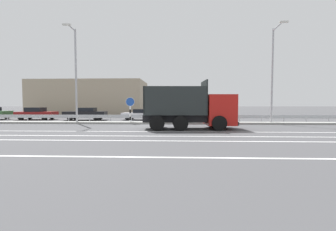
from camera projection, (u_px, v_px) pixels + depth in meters
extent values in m
plane|color=#424244|center=(148.00, 127.00, 18.14)|extent=(320.00, 320.00, 0.00)
cube|color=silver|center=(189.00, 132.00, 14.79)|extent=(67.66, 0.16, 0.01)
cube|color=silver|center=(191.00, 136.00, 12.71)|extent=(67.66, 0.16, 0.01)
cube|color=silver|center=(194.00, 141.00, 11.08)|extent=(67.66, 0.16, 0.01)
cube|color=silver|center=(201.00, 158.00, 7.64)|extent=(67.66, 0.16, 0.01)
cube|color=gray|center=(151.00, 123.00, 20.82)|extent=(37.21, 1.10, 0.18)
cube|color=#9EA0A5|center=(153.00, 116.00, 21.92)|extent=(67.66, 0.04, 0.32)
cylinder|color=#ADADB2|center=(7.00, 119.00, 22.52)|extent=(0.09, 0.09, 0.62)
cylinder|color=#ADADB2|center=(28.00, 119.00, 22.44)|extent=(0.09, 0.09, 0.62)
cylinder|color=#ADADB2|center=(48.00, 119.00, 22.35)|extent=(0.09, 0.09, 0.62)
cylinder|color=#ADADB2|center=(69.00, 119.00, 22.27)|extent=(0.09, 0.09, 0.62)
cylinder|color=#ADADB2|center=(90.00, 119.00, 22.19)|extent=(0.09, 0.09, 0.62)
cylinder|color=#ADADB2|center=(110.00, 119.00, 22.10)|extent=(0.09, 0.09, 0.62)
cylinder|color=#ADADB2|center=(132.00, 120.00, 22.02)|extent=(0.09, 0.09, 0.62)
cylinder|color=#ADADB2|center=(153.00, 120.00, 21.94)|extent=(0.09, 0.09, 0.62)
cylinder|color=#ADADB2|center=(174.00, 120.00, 21.85)|extent=(0.09, 0.09, 0.62)
cylinder|color=#ADADB2|center=(196.00, 120.00, 21.77)|extent=(0.09, 0.09, 0.62)
cylinder|color=#ADADB2|center=(217.00, 120.00, 21.69)|extent=(0.09, 0.09, 0.62)
cylinder|color=#ADADB2|center=(239.00, 120.00, 21.60)|extent=(0.09, 0.09, 0.62)
cylinder|color=#ADADB2|center=(261.00, 120.00, 21.52)|extent=(0.09, 0.09, 0.62)
cylinder|color=#ADADB2|center=(284.00, 120.00, 21.44)|extent=(0.09, 0.09, 0.62)
cylinder|color=#ADADB2|center=(306.00, 120.00, 21.35)|extent=(0.09, 0.09, 0.62)
cylinder|color=#ADADB2|center=(329.00, 120.00, 21.27)|extent=(0.09, 0.09, 0.62)
cube|color=red|center=(219.00, 110.00, 16.55)|extent=(2.11, 2.57, 2.19)
cube|color=black|center=(233.00, 105.00, 16.55)|extent=(0.15, 2.12, 0.83)
cube|color=black|center=(233.00, 122.00, 16.61)|extent=(0.23, 2.41, 0.24)
cube|color=black|center=(175.00, 118.00, 16.53)|extent=(4.68, 1.61, 0.53)
cube|color=#232828|center=(175.00, 114.00, 16.51)|extent=(4.56, 2.61, 0.12)
cube|color=#232828|center=(174.00, 100.00, 17.59)|extent=(4.43, 0.35, 1.88)
cube|color=#232828|center=(176.00, 100.00, 15.33)|extent=(4.43, 0.35, 1.88)
cube|color=#232828|center=(204.00, 97.00, 16.48)|extent=(0.23, 2.36, 2.35)
cube|color=#232828|center=(145.00, 100.00, 16.43)|extent=(0.23, 2.36, 1.88)
cylinder|color=black|center=(212.00, 121.00, 17.79)|extent=(1.06, 0.38, 1.04)
cylinder|color=black|center=(219.00, 123.00, 15.38)|extent=(1.06, 0.38, 1.04)
cylinder|color=black|center=(178.00, 121.00, 17.75)|extent=(1.06, 0.38, 1.04)
cylinder|color=black|center=(181.00, 123.00, 15.34)|extent=(1.06, 0.38, 1.04)
cylinder|color=black|center=(158.00, 121.00, 17.73)|extent=(1.06, 0.38, 1.04)
cylinder|color=black|center=(157.00, 123.00, 15.32)|extent=(1.06, 0.38, 1.04)
cylinder|color=white|center=(130.00, 122.00, 20.89)|extent=(0.16, 0.16, 0.33)
cylinder|color=black|center=(130.00, 118.00, 20.87)|extent=(0.16, 0.16, 0.33)
cylinder|color=white|center=(130.00, 115.00, 20.86)|extent=(0.16, 0.16, 0.33)
cylinder|color=black|center=(130.00, 111.00, 20.84)|extent=(0.16, 0.16, 0.33)
cylinder|color=white|center=(130.00, 108.00, 20.82)|extent=(0.16, 0.16, 0.33)
cylinder|color=#1E4CB2|center=(130.00, 102.00, 20.80)|extent=(0.77, 0.03, 0.77)
cylinder|color=white|center=(130.00, 102.00, 20.80)|extent=(0.83, 0.02, 0.83)
cylinder|color=#ADADB2|center=(76.00, 77.00, 20.89)|extent=(0.18, 0.18, 8.74)
cylinder|color=#ADADB2|center=(71.00, 27.00, 19.76)|extent=(0.22, 1.82, 0.10)
cube|color=silver|center=(67.00, 25.00, 18.86)|extent=(0.71, 0.24, 0.12)
cylinder|color=#ADADB2|center=(272.00, 77.00, 20.34)|extent=(0.18, 0.18, 8.60)
cylinder|color=#ADADB2|center=(278.00, 26.00, 18.98)|extent=(0.25, 2.31, 0.10)
cube|color=silver|center=(284.00, 22.00, 17.84)|extent=(0.71, 0.24, 0.12)
cylinder|color=black|center=(7.00, 117.00, 27.41)|extent=(0.61, 0.22, 0.60)
cube|color=maroon|center=(37.00, 114.00, 26.30)|extent=(4.37, 2.20, 0.64)
cube|color=black|center=(36.00, 110.00, 26.27)|extent=(1.90, 1.79, 0.50)
cylinder|color=black|center=(52.00, 117.00, 27.26)|extent=(0.61, 0.25, 0.60)
cylinder|color=black|center=(44.00, 118.00, 25.48)|extent=(0.61, 0.25, 0.60)
cylinder|color=black|center=(30.00, 117.00, 27.16)|extent=(0.61, 0.25, 0.60)
cylinder|color=black|center=(21.00, 118.00, 25.38)|extent=(0.61, 0.25, 0.60)
cube|color=black|center=(86.00, 114.00, 25.53)|extent=(4.73, 2.04, 0.70)
cube|color=black|center=(87.00, 109.00, 25.51)|extent=(2.05, 1.63, 0.42)
cylinder|color=black|center=(70.00, 118.00, 24.70)|extent=(0.61, 0.25, 0.60)
cylinder|color=black|center=(76.00, 117.00, 26.30)|extent=(0.61, 0.25, 0.60)
cylinder|color=black|center=(96.00, 118.00, 24.81)|extent=(0.61, 0.25, 0.60)
cylinder|color=black|center=(100.00, 117.00, 26.41)|extent=(0.61, 0.25, 0.60)
cube|color=silver|center=(141.00, 115.00, 25.85)|extent=(4.43, 2.03, 0.52)
cube|color=black|center=(142.00, 111.00, 25.81)|extent=(1.92, 1.65, 0.43)
cylinder|color=black|center=(128.00, 118.00, 25.19)|extent=(0.61, 0.24, 0.60)
cylinder|color=black|center=(132.00, 117.00, 26.83)|extent=(0.61, 0.24, 0.60)
cylinder|color=black|center=(151.00, 118.00, 24.90)|extent=(0.61, 0.24, 0.60)
cylinder|color=black|center=(154.00, 117.00, 26.54)|extent=(0.61, 0.24, 0.60)
cube|color=maroon|center=(196.00, 115.00, 25.49)|extent=(3.86, 1.98, 0.51)
cube|color=black|center=(197.00, 111.00, 25.46)|extent=(1.63, 1.72, 0.51)
cylinder|color=black|center=(186.00, 118.00, 24.65)|extent=(0.60, 0.21, 0.60)
cylinder|color=black|center=(185.00, 117.00, 26.48)|extent=(0.60, 0.21, 0.60)
cylinder|color=black|center=(207.00, 118.00, 24.53)|extent=(0.60, 0.21, 0.60)
cylinder|color=black|center=(205.00, 117.00, 26.36)|extent=(0.60, 0.21, 0.60)
cube|color=tan|center=(91.00, 98.00, 42.09)|extent=(19.91, 9.44, 6.07)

